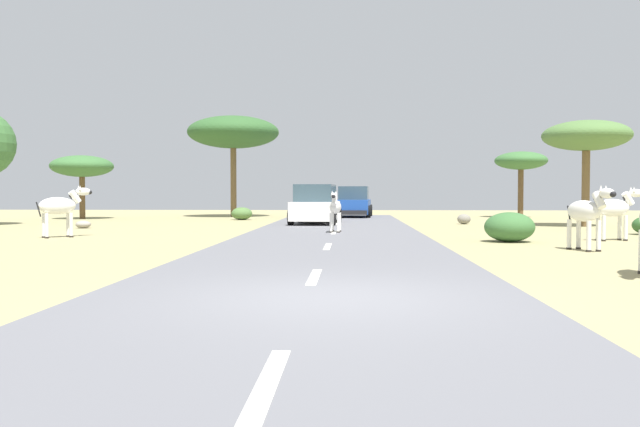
% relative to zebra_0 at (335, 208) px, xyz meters
% --- Properties ---
extents(ground_plane, '(90.00, 90.00, 0.00)m').
position_rel_zebra_0_xyz_m(ground_plane, '(0.30, -14.08, -0.91)').
color(ground_plane, '#998E60').
extents(road, '(6.00, 64.00, 0.05)m').
position_rel_zebra_0_xyz_m(road, '(-0.04, -14.08, -0.88)').
color(road, slate).
rests_on(road, ground_plane).
extents(lane_markings, '(0.16, 56.00, 0.01)m').
position_rel_zebra_0_xyz_m(lane_markings, '(-0.04, -15.08, -0.86)').
color(lane_markings, silver).
rests_on(lane_markings, road).
extents(zebra_0, '(0.45, 1.53, 1.44)m').
position_rel_zebra_0_xyz_m(zebra_0, '(0.00, 0.00, 0.00)').
color(zebra_0, silver).
rests_on(zebra_0, road).
extents(zebra_1, '(1.67, 0.69, 1.60)m').
position_rel_zebra_0_xyz_m(zebra_1, '(8.37, -2.93, 0.05)').
color(zebra_1, silver).
rests_on(zebra_1, ground_plane).
extents(zebra_2, '(1.45, 1.34, 1.66)m').
position_rel_zebra_0_xyz_m(zebra_2, '(-8.68, -2.35, 0.08)').
color(zebra_2, silver).
rests_on(zebra_2, ground_plane).
extents(zebra_3, '(0.83, 1.63, 1.60)m').
position_rel_zebra_0_xyz_m(zebra_3, '(6.30, -6.44, 0.04)').
color(zebra_3, silver).
rests_on(zebra_3, ground_plane).
extents(car_0, '(2.26, 4.45, 1.74)m').
position_rel_zebra_0_xyz_m(car_0, '(-1.02, 6.24, -0.06)').
color(car_0, white).
rests_on(car_0, road).
extents(car_1, '(2.24, 4.45, 1.74)m').
position_rel_zebra_0_xyz_m(car_1, '(0.70, 14.76, -0.06)').
color(car_1, '#1E479E').
rests_on(car_1, road).
extents(tree_0, '(3.61, 3.61, 4.45)m').
position_rel_zebra_0_xyz_m(tree_0, '(10.39, 5.25, 2.87)').
color(tree_0, brown).
rests_on(tree_0, ground_plane).
extents(tree_1, '(5.37, 5.37, 5.93)m').
position_rel_zebra_0_xyz_m(tree_1, '(-6.39, 15.57, 4.05)').
color(tree_1, brown).
rests_on(tree_1, ground_plane).
extents(tree_3, '(2.96, 2.96, 3.79)m').
position_rel_zebra_0_xyz_m(tree_3, '(10.27, 15.29, 2.30)').
color(tree_3, brown).
rests_on(tree_3, ground_plane).
extents(tree_4, '(3.34, 3.34, 3.45)m').
position_rel_zebra_0_xyz_m(tree_4, '(-14.06, 12.15, 1.93)').
color(tree_4, brown).
rests_on(tree_4, ground_plane).
extents(bush_1, '(1.10, 0.99, 0.66)m').
position_rel_zebra_0_xyz_m(bush_1, '(-5.19, 11.33, -0.58)').
color(bush_1, '#4C7038').
rests_on(bush_1, ground_plane).
extents(bush_3, '(1.44, 1.30, 0.86)m').
position_rel_zebra_0_xyz_m(bush_3, '(5.13, -3.57, -0.48)').
color(bush_3, '#386633').
rests_on(bush_3, ground_plane).
extents(rock_1, '(0.61, 0.51, 0.31)m').
position_rel_zebra_0_xyz_m(rock_1, '(-10.20, 3.01, -0.76)').
color(rock_1, gray).
rests_on(rock_1, ground_plane).
extents(rock_2, '(0.60, 0.48, 0.46)m').
position_rel_zebra_0_xyz_m(rock_2, '(5.67, 7.20, -0.68)').
color(rock_2, gray).
rests_on(rock_2, ground_plane).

